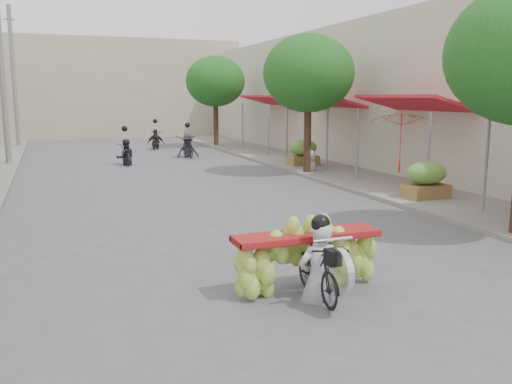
# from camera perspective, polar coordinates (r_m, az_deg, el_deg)

# --- Properties ---
(ground) EXTENTS (120.00, 120.00, 0.00)m
(ground) POSITION_cam_1_polar(r_m,az_deg,el_deg) (6.50, 17.69, -17.66)
(ground) COLOR #57565B
(ground) RESTS_ON ground
(sidewalk_right) EXTENTS (4.00, 60.00, 0.12)m
(sidewalk_right) POSITION_cam_1_polar(r_m,az_deg,el_deg) (22.38, 7.92, 2.51)
(sidewalk_right) COLOR gray
(sidewalk_right) RESTS_ON ground
(shophouse_row_right) EXTENTS (9.77, 40.00, 6.00)m
(shophouse_row_right) POSITION_cam_1_polar(r_m,az_deg,el_deg) (24.21, 19.84, 9.56)
(shophouse_row_right) COLOR #BFB89E
(shophouse_row_right) RESTS_ON ground
(far_building) EXTENTS (20.00, 6.00, 7.00)m
(far_building) POSITION_cam_1_polar(r_m,az_deg,el_deg) (42.60, -16.15, 10.41)
(far_building) COLOR tan
(far_building) RESTS_ON ground
(utility_pole_far) EXTENTS (0.60, 0.24, 8.00)m
(utility_pole_far) POSITION_cam_1_polar(r_m,az_deg,el_deg) (25.51, -25.20, 11.52)
(utility_pole_far) COLOR slate
(utility_pole_far) RESTS_ON ground
(utility_pole_back) EXTENTS (0.60, 0.24, 8.00)m
(utility_pole_back) POSITION_cam_1_polar(r_m,az_deg,el_deg) (34.49, -24.14, 10.98)
(utility_pole_back) COLOR slate
(utility_pole_back) RESTS_ON ground
(street_tree_mid) EXTENTS (3.40, 3.40, 5.25)m
(street_tree_mid) POSITION_cam_1_polar(r_m,az_deg,el_deg) (20.58, 5.54, 12.30)
(street_tree_mid) COLOR #3A2719
(street_tree_mid) RESTS_ON ground
(street_tree_far) EXTENTS (3.40, 3.40, 5.25)m
(street_tree_far) POSITION_cam_1_polar(r_m,az_deg,el_deg) (31.78, -4.30, 11.52)
(street_tree_far) COLOR #3A2719
(street_tree_far) RESTS_ON ground
(produce_crate_mid) EXTENTS (1.20, 0.88, 1.16)m
(produce_crate_mid) POSITION_cam_1_polar(r_m,az_deg,el_deg) (16.06, 17.50, 1.52)
(produce_crate_mid) COLOR brown
(produce_crate_mid) RESTS_ON ground
(produce_crate_far) EXTENTS (1.20, 0.88, 1.16)m
(produce_crate_far) POSITION_cam_1_polar(r_m,az_deg,el_deg) (22.82, 4.98, 4.36)
(produce_crate_far) COLOR brown
(produce_crate_far) RESTS_ON ground
(banana_motorbike) EXTENTS (2.30, 1.76, 2.19)m
(banana_motorbike) POSITION_cam_1_polar(r_m,az_deg,el_deg) (8.14, 6.05, -5.95)
(banana_motorbike) COLOR black
(banana_motorbike) RESTS_ON ground
(market_umbrella) EXTENTS (2.31, 2.31, 1.87)m
(market_umbrella) POSITION_cam_1_polar(r_m,az_deg,el_deg) (16.94, 15.24, 8.26)
(market_umbrella) COLOR red
(market_umbrella) RESTS_ON ground
(pedestrian) EXTENTS (0.87, 0.83, 1.54)m
(pedestrian) POSITION_cam_1_polar(r_m,az_deg,el_deg) (21.24, 5.80, 4.40)
(pedestrian) COLOR silver
(pedestrian) RESTS_ON ground
(bg_motorbike_a) EXTENTS (0.80, 1.62, 1.95)m
(bg_motorbike_a) POSITION_cam_1_polar(r_m,az_deg,el_deg) (24.20, -13.60, 4.52)
(bg_motorbike_a) COLOR black
(bg_motorbike_a) RESTS_ON ground
(bg_motorbike_b) EXTENTS (1.06, 1.92, 1.95)m
(bg_motorbike_b) POSITION_cam_1_polar(r_m,az_deg,el_deg) (26.65, -7.20, 5.38)
(bg_motorbike_b) COLOR black
(bg_motorbike_b) RESTS_ON ground
(bg_motorbike_c) EXTENTS (1.16, 1.85, 1.95)m
(bg_motorbike_c) POSITION_cam_1_polar(r_m,az_deg,el_deg) (31.23, -10.52, 5.89)
(bg_motorbike_c) COLOR black
(bg_motorbike_c) RESTS_ON ground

